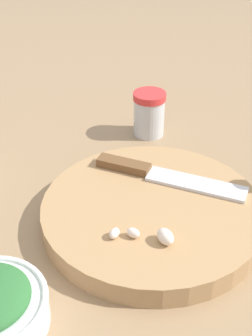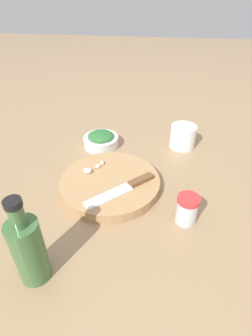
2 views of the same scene
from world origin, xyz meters
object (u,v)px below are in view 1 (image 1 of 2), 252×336
spice_jar (149,114)px  cutting_board (152,213)px  chef_knife (160,175)px  garlic_cloves (150,235)px

spice_jar → cutting_board: bearing=-115.8°
chef_knife → garlic_cloves: garlic_cloves is taller
spice_jar → chef_knife: bearing=-111.7°
cutting_board → spice_jar: bearing=64.2°
cutting_board → garlic_cloves: garlic_cloves is taller
chef_knife → garlic_cloves: (-0.07, -0.11, 0.00)m
chef_knife → garlic_cloves: 0.13m
cutting_board → chef_knife: bearing=52.7°
garlic_cloves → spice_jar: size_ratio=0.90×
chef_knife → spice_jar: bearing=-155.0°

